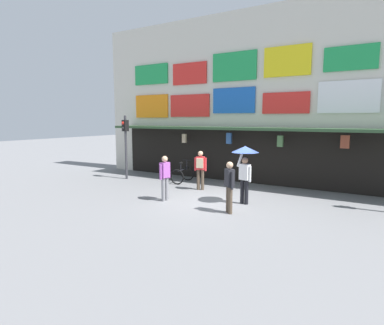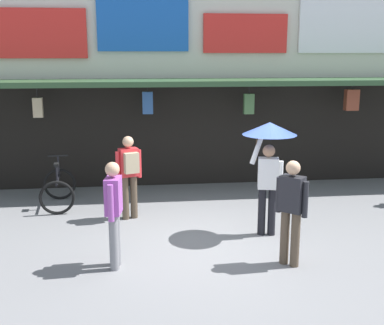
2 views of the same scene
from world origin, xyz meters
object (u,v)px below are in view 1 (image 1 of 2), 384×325
Objects in this scene: pedestrian_in_purple at (200,167)px; pedestrian_with_umbrella at (245,159)px; traffic_light_near at (125,137)px; pedestrian_in_white at (229,184)px; bicycle_parked at (182,174)px; pedestrian_in_yellow at (165,176)px.

pedestrian_with_umbrella is (2.48, -1.18, 0.66)m from pedestrian_in_purple.
pedestrian_in_purple is (4.49, -0.30, -1.16)m from traffic_light_near.
pedestrian_with_umbrella is (6.98, -1.48, -0.50)m from traffic_light_near.
pedestrian_with_umbrella is 1.24× the size of pedestrian_in_white.
traffic_light_near is 7.62m from pedestrian_in_white.
pedestrian_in_purple and pedestrian_in_white have the same top height.
pedestrian_with_umbrella is (4.03, -2.16, 1.25)m from bicycle_parked.
pedestrian_in_yellow is (-0.22, -2.28, -0.04)m from pedestrian_in_purple.
traffic_light_near is 2.62× the size of bicycle_parked.
pedestrian_in_white is (4.04, -3.49, 0.55)m from bicycle_parked.
traffic_light_near reaches higher than pedestrian_in_white.
bicycle_parked is at bearing 112.15° from pedestrian_in_yellow.
traffic_light_near reaches higher than pedestrian_with_umbrella.
pedestrian_with_umbrella is at bearing 90.55° from pedestrian_in_white.
pedestrian_in_white is at bearing -21.83° from traffic_light_near.
bicycle_parked is 4.74m from pedestrian_with_umbrella.
bicycle_parked is 3.57m from pedestrian_in_yellow.
pedestrian_in_purple is 0.81× the size of pedestrian_with_umbrella.
traffic_light_near is 1.90× the size of pedestrian_in_purple.
pedestrian_in_purple reaches higher than bicycle_parked.
pedestrian_in_yellow is at bearing -157.82° from pedestrian_with_umbrella.
pedestrian_in_white is at bearing -89.45° from pedestrian_with_umbrella.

